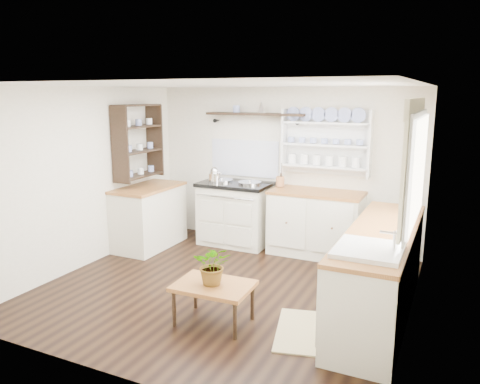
% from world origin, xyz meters
% --- Properties ---
extents(floor, '(4.00, 3.80, 0.01)m').
position_xyz_m(floor, '(0.00, 0.00, 0.00)').
color(floor, black).
rests_on(floor, ground).
extents(wall_back, '(4.00, 0.02, 2.30)m').
position_xyz_m(wall_back, '(0.00, 1.90, 1.15)').
color(wall_back, beige).
rests_on(wall_back, ground).
extents(wall_right, '(0.02, 3.80, 2.30)m').
position_xyz_m(wall_right, '(2.00, 0.00, 1.15)').
color(wall_right, beige).
rests_on(wall_right, ground).
extents(wall_left, '(0.02, 3.80, 2.30)m').
position_xyz_m(wall_left, '(-2.00, 0.00, 1.15)').
color(wall_left, beige).
rests_on(wall_left, ground).
extents(ceiling, '(4.00, 3.80, 0.01)m').
position_xyz_m(ceiling, '(0.00, 0.00, 2.30)').
color(ceiling, white).
rests_on(ceiling, wall_back).
extents(window, '(0.08, 1.55, 1.22)m').
position_xyz_m(window, '(1.95, 0.15, 1.56)').
color(window, white).
rests_on(window, wall_right).
extents(aga_cooker, '(1.04, 0.72, 0.96)m').
position_xyz_m(aga_cooker, '(-0.62, 1.57, 0.47)').
color(aga_cooker, silver).
rests_on(aga_cooker, floor).
extents(back_cabinets, '(1.27, 0.63, 0.90)m').
position_xyz_m(back_cabinets, '(0.60, 1.60, 0.46)').
color(back_cabinets, beige).
rests_on(back_cabinets, floor).
extents(right_cabinets, '(0.62, 2.43, 0.90)m').
position_xyz_m(right_cabinets, '(1.70, 0.10, 0.46)').
color(right_cabinets, beige).
rests_on(right_cabinets, floor).
extents(belfast_sink, '(0.55, 0.60, 0.45)m').
position_xyz_m(belfast_sink, '(1.70, -0.65, 0.80)').
color(belfast_sink, white).
rests_on(belfast_sink, right_cabinets).
extents(left_cabinets, '(0.62, 1.13, 0.90)m').
position_xyz_m(left_cabinets, '(-1.70, 0.90, 0.46)').
color(left_cabinets, beige).
rests_on(left_cabinets, floor).
extents(plate_rack, '(1.20, 0.22, 0.90)m').
position_xyz_m(plate_rack, '(0.65, 1.86, 1.56)').
color(plate_rack, white).
rests_on(plate_rack, wall_back).
extents(high_shelf, '(1.50, 0.29, 0.16)m').
position_xyz_m(high_shelf, '(-0.40, 1.78, 1.91)').
color(high_shelf, black).
rests_on(high_shelf, wall_back).
extents(left_shelving, '(0.28, 0.80, 1.05)m').
position_xyz_m(left_shelving, '(-1.84, 0.90, 1.55)').
color(left_shelving, black).
rests_on(left_shelving, wall_left).
extents(kettle, '(0.18, 0.18, 0.22)m').
position_xyz_m(kettle, '(-0.90, 1.45, 1.04)').
color(kettle, silver).
rests_on(kettle, aga_cooker).
extents(utensil_crock, '(0.12, 0.12, 0.14)m').
position_xyz_m(utensil_crock, '(0.04, 1.68, 0.98)').
color(utensil_crock, '#AA6B3E').
rests_on(utensil_crock, back_cabinets).
extents(center_table, '(0.76, 0.56, 0.40)m').
position_xyz_m(center_table, '(0.28, -0.78, 0.36)').
color(center_table, brown).
rests_on(center_table, floor).
extents(potted_plant, '(0.44, 0.41, 0.40)m').
position_xyz_m(potted_plant, '(0.28, -0.78, 0.60)').
color(potted_plant, '#3F7233').
rests_on(potted_plant, center_table).
extents(floor_rug, '(0.74, 0.96, 0.02)m').
position_xyz_m(floor_rug, '(1.16, -0.58, 0.01)').
color(floor_rug, '#8C7D51').
rests_on(floor_rug, floor).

